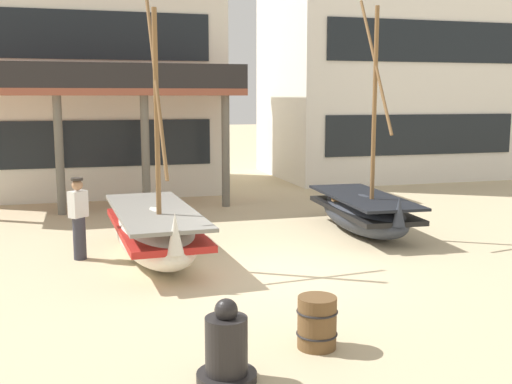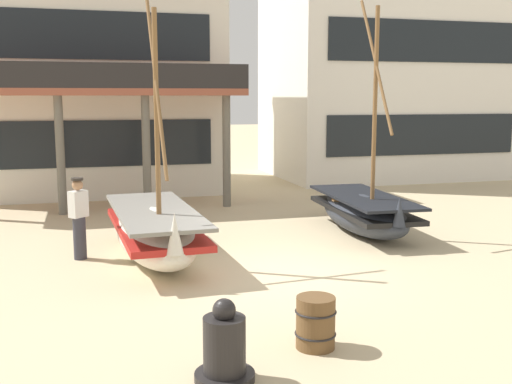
{
  "view_description": "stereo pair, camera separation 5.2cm",
  "coord_description": "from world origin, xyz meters",
  "px_view_note": "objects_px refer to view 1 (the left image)",
  "views": [
    {
      "loc": [
        -3.36,
        -10.81,
        3.32
      ],
      "look_at": [
        0.0,
        1.0,
        1.4
      ],
      "focal_mm": 43.24,
      "sensor_mm": 36.0,
      "label": 1
    },
    {
      "loc": [
        -3.31,
        -10.83,
        3.32
      ],
      "look_at": [
        0.0,
        1.0,
        1.4
      ],
      "focal_mm": 43.24,
      "sensor_mm": 36.0,
      "label": 2
    }
  ],
  "objects_px": {
    "capstan_winch": "(226,349)",
    "harbor_building_main": "(96,91)",
    "wooden_barrel": "(317,322)",
    "harbor_building_annex": "(384,48)",
    "fishing_boat_centre_large": "(363,211)",
    "fishing_boat_near_left": "(155,231)",
    "fisherman_by_hull": "(79,219)"
  },
  "relations": [
    {
      "from": "fishing_boat_centre_large",
      "to": "wooden_barrel",
      "type": "distance_m",
      "value": 7.24
    },
    {
      "from": "wooden_barrel",
      "to": "fishing_boat_centre_large",
      "type": "bearing_deg",
      "value": 59.59
    },
    {
      "from": "fishing_boat_near_left",
      "to": "harbor_building_main",
      "type": "bearing_deg",
      "value": 94.19
    },
    {
      "from": "fishing_boat_near_left",
      "to": "harbor_building_annex",
      "type": "xyz_separation_m",
      "value": [
        10.98,
        11.44,
        4.72
      ]
    },
    {
      "from": "fishing_boat_near_left",
      "to": "harbor_building_main",
      "type": "xyz_separation_m",
      "value": [
        -0.79,
        10.73,
        2.91
      ]
    },
    {
      "from": "wooden_barrel",
      "to": "harbor_building_annex",
      "type": "relative_size",
      "value": 0.07
    },
    {
      "from": "fishing_boat_centre_large",
      "to": "fisherman_by_hull",
      "type": "height_order",
      "value": "fishing_boat_centre_large"
    },
    {
      "from": "fishing_boat_centre_large",
      "to": "fisherman_by_hull",
      "type": "bearing_deg",
      "value": -174.01
    },
    {
      "from": "fishing_boat_near_left",
      "to": "capstan_winch",
      "type": "bearing_deg",
      "value": -88.47
    },
    {
      "from": "fishing_boat_centre_large",
      "to": "fisherman_by_hull",
      "type": "xyz_separation_m",
      "value": [
        -6.68,
        -0.7,
        0.31
      ]
    },
    {
      "from": "harbor_building_annex",
      "to": "fishing_boat_near_left",
      "type": "bearing_deg",
      "value": -133.84
    },
    {
      "from": "fisherman_by_hull",
      "to": "wooden_barrel",
      "type": "xyz_separation_m",
      "value": [
        3.02,
        -5.54,
        -0.48
      ]
    },
    {
      "from": "harbor_building_annex",
      "to": "fisherman_by_hull",
      "type": "bearing_deg",
      "value": -138.48
    },
    {
      "from": "harbor_building_annex",
      "to": "harbor_building_main",
      "type": "bearing_deg",
      "value": -176.56
    },
    {
      "from": "harbor_building_main",
      "to": "harbor_building_annex",
      "type": "bearing_deg",
      "value": 3.44
    },
    {
      "from": "wooden_barrel",
      "to": "harbor_building_annex",
      "type": "height_order",
      "value": "harbor_building_annex"
    },
    {
      "from": "harbor_building_annex",
      "to": "fishing_boat_centre_large",
      "type": "bearing_deg",
      "value": -119.24
    },
    {
      "from": "fisherman_by_hull",
      "to": "fishing_boat_near_left",
      "type": "bearing_deg",
      "value": -14.8
    },
    {
      "from": "fishing_boat_near_left",
      "to": "fisherman_by_hull",
      "type": "bearing_deg",
      "value": 165.2
    },
    {
      "from": "fishing_boat_near_left",
      "to": "fishing_boat_centre_large",
      "type": "xyz_separation_m",
      "value": [
        5.19,
        1.1,
        -0.06
      ]
    },
    {
      "from": "fishing_boat_near_left",
      "to": "harbor_building_main",
      "type": "distance_m",
      "value": 11.14
    },
    {
      "from": "capstan_winch",
      "to": "harbor_building_main",
      "type": "relative_size",
      "value": 0.11
    },
    {
      "from": "capstan_winch",
      "to": "fishing_boat_centre_large",
      "type": "bearing_deg",
      "value": 53.69
    },
    {
      "from": "fishing_boat_near_left",
      "to": "wooden_barrel",
      "type": "distance_m",
      "value": 5.37
    },
    {
      "from": "capstan_winch",
      "to": "harbor_building_main",
      "type": "height_order",
      "value": "harbor_building_main"
    },
    {
      "from": "capstan_winch",
      "to": "harbor_building_annex",
      "type": "distance_m",
      "value": 20.9
    },
    {
      "from": "harbor_building_annex",
      "to": "capstan_winch",
      "type": "bearing_deg",
      "value": -122.2
    },
    {
      "from": "fisherman_by_hull",
      "to": "harbor_building_annex",
      "type": "height_order",
      "value": "harbor_building_annex"
    },
    {
      "from": "fishing_boat_near_left",
      "to": "harbor_building_main",
      "type": "height_order",
      "value": "harbor_building_main"
    },
    {
      "from": "capstan_winch",
      "to": "harbor_building_main",
      "type": "bearing_deg",
      "value": 93.26
    },
    {
      "from": "wooden_barrel",
      "to": "harbor_building_annex",
      "type": "xyz_separation_m",
      "value": [
        9.45,
        16.58,
        4.95
      ]
    },
    {
      "from": "fishing_boat_centre_large",
      "to": "harbor_building_main",
      "type": "height_order",
      "value": "harbor_building_main"
    }
  ]
}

